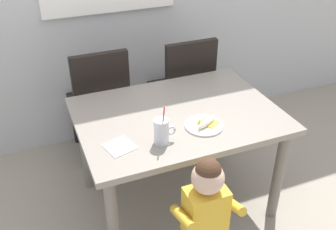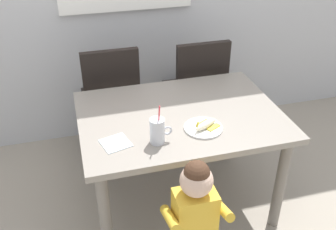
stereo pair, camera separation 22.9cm
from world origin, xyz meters
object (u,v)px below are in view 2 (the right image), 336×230
peeled_banana (206,124)px  snack_plate (203,128)px  dining_table (180,127)px  paper_napkin (116,143)px  dining_chair_left (111,95)px  toddler_standing (195,210)px  dining_chair_right (197,87)px  milk_cup (158,132)px

peeled_banana → snack_plate: bearing=156.1°
dining_table → snack_plate: snack_plate is taller
dining_table → snack_plate: 0.24m
paper_napkin → dining_table: bearing=25.6°
dining_chair_left → peeled_banana: (0.44, -0.93, 0.23)m
toddler_standing → dining_chair_right: bearing=70.6°
dining_chair_left → dining_chair_right: bearing=176.5°
snack_plate → peeled_banana: (0.01, -0.01, 0.03)m
snack_plate → paper_napkin: size_ratio=1.53×
dining_chair_left → toddler_standing: (0.25, -1.33, -0.02)m
snack_plate → dining_chair_left: bearing=115.0°
toddler_standing → milk_cup: 0.46m
milk_cup → dining_table: bearing=51.1°
dining_table → dining_chair_left: dining_chair_left is taller
milk_cup → snack_plate: milk_cup is taller
dining_table → toddler_standing: (-0.10, -0.62, -0.11)m
dining_chair_left → snack_plate: bearing=115.0°
milk_cup → toddler_standing: bearing=-72.8°
toddler_standing → paper_napkin: (-0.34, 0.40, 0.21)m
peeled_banana → toddler_standing: bearing=-115.9°
dining_chair_left → toddler_standing: size_ratio=1.15×
dining_chair_left → paper_napkin: 0.95m
dining_table → peeled_banana: (0.09, -0.21, 0.13)m
dining_table → paper_napkin: bearing=-154.4°
dining_table → milk_cup: (-0.21, -0.26, 0.17)m
milk_cup → peeled_banana: milk_cup is taller
peeled_banana → paper_napkin: bearing=-179.7°
snack_plate → paper_napkin: (-0.52, -0.01, -0.00)m
dining_table → paper_napkin: 0.50m
milk_cup → peeled_banana: bearing=9.9°
dining_table → toddler_standing: bearing=-99.5°
dining_chair_right → peeled_banana: bearing=73.8°
dining_chair_right → milk_cup: milk_cup is taller
paper_napkin → snack_plate: bearing=1.0°
dining_chair_right → snack_plate: (-0.27, -0.88, 0.20)m
dining_chair_right → toddler_standing: dining_chair_right is taller
paper_napkin → dining_chair_right: bearing=48.1°
snack_plate → toddler_standing: bearing=-114.0°
peeled_banana → paper_napkin: size_ratio=1.17×
dining_chair_right → paper_napkin: 1.20m
peeled_banana → paper_napkin: (-0.54, -0.00, -0.03)m
dining_table → dining_chair_left: size_ratio=1.32×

